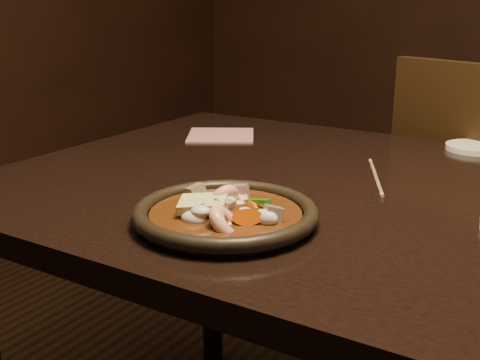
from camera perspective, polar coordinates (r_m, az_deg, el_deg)
The scene contains 6 objects.
table at distance 1.03m, azimuth 19.01°, elevation -6.30°, with size 1.60×0.90×0.75m.
plate at distance 0.87m, azimuth -1.37°, elevation -3.29°, with size 0.27×0.27×0.03m.
stirfry at distance 0.87m, azimuth -1.43°, elevation -3.00°, with size 0.18×0.15×0.06m.
saucer_left at distance 1.38m, azimuth 21.26°, elevation 2.90°, with size 0.12×0.12×0.01m, color white.
chopsticks at distance 1.12m, azimuth 12.75°, elevation 0.32°, with size 0.10×0.21×0.01m.
napkin at distance 1.42m, azimuth -1.82°, elevation 4.26°, with size 0.15×0.15×0.00m, color #9C6065.
Camera 1 is at (0.19, -0.94, 1.07)m, focal length 45.00 mm.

